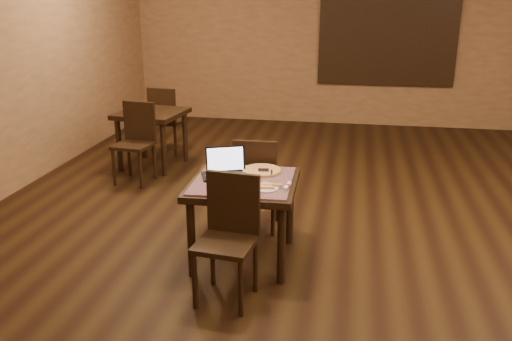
% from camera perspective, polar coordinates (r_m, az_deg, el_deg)
% --- Properties ---
extents(ground, '(10.00, 10.00, 0.00)m').
position_cam_1_polar(ground, '(5.40, 9.49, -7.45)').
color(ground, black).
rests_on(ground, ground).
extents(wall_back, '(8.00, 0.02, 3.00)m').
position_cam_1_polar(wall_back, '(9.90, 10.66, 13.35)').
color(wall_back, '#986D4D').
rests_on(wall_back, ground).
extents(mural, '(2.34, 0.05, 1.64)m').
position_cam_1_polar(mural, '(9.87, 13.65, 13.43)').
color(mural, '#285B95').
rests_on(mural, wall_back).
extents(tiled_table, '(0.94, 0.94, 0.76)m').
position_cam_1_polar(tiled_table, '(4.76, -1.32, -2.17)').
color(tiled_table, black).
rests_on(tiled_table, ground).
extents(chair_main_near, '(0.48, 0.48, 1.00)m').
position_cam_1_polar(chair_main_near, '(4.24, -2.85, -6.27)').
color(chair_main_near, black).
rests_on(chair_main_near, ground).
extents(chair_main_far, '(0.43, 0.43, 0.98)m').
position_cam_1_polar(chair_main_far, '(5.36, 0.03, -0.96)').
color(chair_main_far, black).
rests_on(chair_main_far, ground).
extents(laptop, '(0.42, 0.39, 0.24)m').
position_cam_1_polar(laptop, '(4.84, -3.40, 0.27)').
color(laptop, black).
rests_on(laptop, tiled_table).
extents(plate, '(0.23, 0.23, 0.01)m').
position_cam_1_polar(plate, '(4.51, 0.94, -1.83)').
color(plate, white).
rests_on(plate, tiled_table).
extents(pizza_slice, '(0.22, 0.22, 0.02)m').
position_cam_1_polar(pizza_slice, '(4.51, 0.95, -1.64)').
color(pizza_slice, beige).
rests_on(pizza_slice, plate).
extents(pizza_pan, '(0.37, 0.37, 0.01)m').
position_cam_1_polar(pizza_pan, '(4.92, 0.60, -0.12)').
color(pizza_pan, silver).
rests_on(pizza_pan, tiled_table).
extents(pizza_whole, '(0.35, 0.35, 0.02)m').
position_cam_1_polar(pizza_whole, '(4.92, 0.60, 0.04)').
color(pizza_whole, beige).
rests_on(pizza_whole, pizza_pan).
extents(spatula, '(0.13, 0.24, 0.01)m').
position_cam_1_polar(spatula, '(4.89, 0.79, 0.05)').
color(spatula, silver).
rests_on(spatula, pizza_whole).
extents(napkin_roll, '(0.06, 0.17, 0.04)m').
position_cam_1_polar(napkin_roll, '(4.52, 3.28, -1.66)').
color(napkin_roll, white).
rests_on(napkin_roll, tiled_table).
extents(other_table_b, '(0.93, 0.93, 0.78)m').
position_cam_1_polar(other_table_b, '(7.52, -10.92, 5.16)').
color(other_table_b, black).
rests_on(other_table_b, ground).
extents(other_table_b_chair_near, '(0.49, 0.49, 1.00)m').
position_cam_1_polar(other_table_b_chair_near, '(7.01, -12.49, 3.42)').
color(other_table_b_chair_near, black).
rests_on(other_table_b_chair_near, ground).
extents(other_table_b_chair_far, '(0.49, 0.49, 1.00)m').
position_cam_1_polar(other_table_b_chair_far, '(8.07, -9.48, 5.58)').
color(other_table_b_chair_far, black).
rests_on(other_table_b_chair_far, ground).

